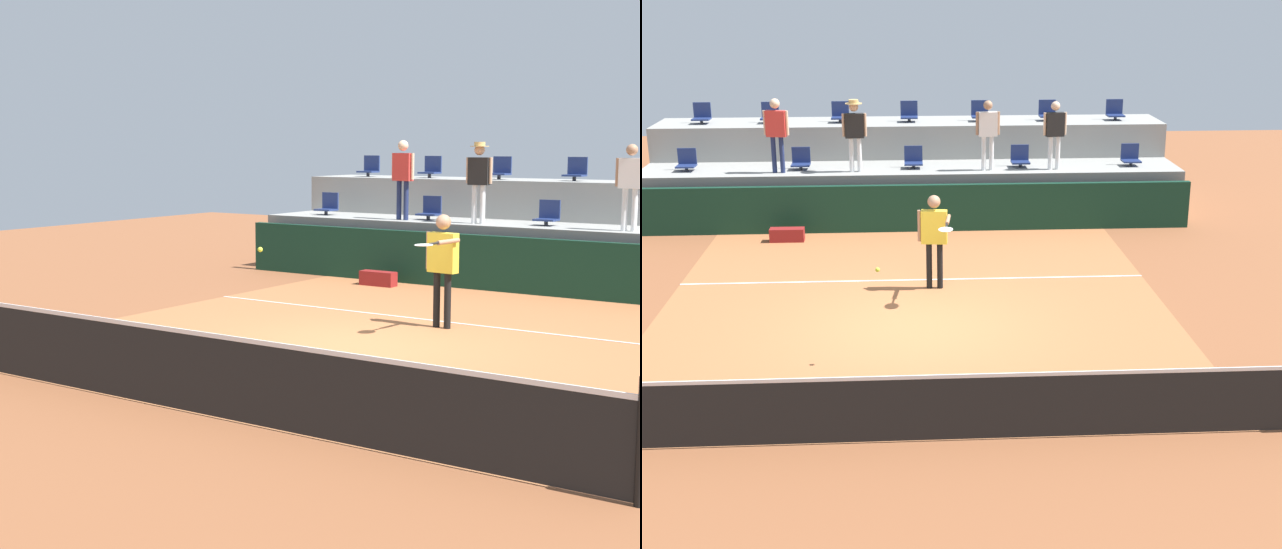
# 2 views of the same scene
# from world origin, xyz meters

# --- Properties ---
(ground_plane) EXTENTS (40.00, 40.00, 0.00)m
(ground_plane) POSITION_xyz_m (0.00, 0.00, 0.00)
(ground_plane) COLOR brown
(court_inner_paint) EXTENTS (9.00, 10.00, 0.01)m
(court_inner_paint) POSITION_xyz_m (0.00, 1.00, 0.00)
(court_inner_paint) COLOR #A36038
(court_inner_paint) RESTS_ON ground_plane
(court_service_line) EXTENTS (9.00, 0.06, 0.00)m
(court_service_line) POSITION_xyz_m (0.00, 2.40, 0.01)
(court_service_line) COLOR silver
(court_service_line) RESTS_ON ground_plane
(tennis_net) EXTENTS (10.48, 0.08, 1.07)m
(tennis_net) POSITION_xyz_m (0.00, -4.00, 0.50)
(tennis_net) COLOR black
(tennis_net) RESTS_ON ground_plane
(sponsor_backboard) EXTENTS (13.00, 0.16, 1.10)m
(sponsor_backboard) POSITION_xyz_m (0.00, 6.00, 0.55)
(sponsor_backboard) COLOR #0F3323
(sponsor_backboard) RESTS_ON ground_plane
(seating_tier_lower) EXTENTS (13.00, 1.80, 1.25)m
(seating_tier_lower) POSITION_xyz_m (0.00, 7.30, 0.62)
(seating_tier_lower) COLOR gray
(seating_tier_lower) RESTS_ON ground_plane
(seating_tier_upper) EXTENTS (13.00, 1.80, 2.10)m
(seating_tier_upper) POSITION_xyz_m (0.00, 9.10, 1.05)
(seating_tier_upper) COLOR gray
(seating_tier_upper) RESTS_ON ground_plane
(stadium_chair_lower_far_left) EXTENTS (0.44, 0.40, 0.52)m
(stadium_chair_lower_far_left) POSITION_xyz_m (-5.35, 7.23, 1.46)
(stadium_chair_lower_far_left) COLOR #2D2D33
(stadium_chair_lower_far_left) RESTS_ON seating_tier_lower
(stadium_chair_lower_left) EXTENTS (0.44, 0.40, 0.52)m
(stadium_chair_lower_left) POSITION_xyz_m (-2.65, 7.23, 1.46)
(stadium_chair_lower_left) COLOR #2D2D33
(stadium_chair_lower_left) RESTS_ON seating_tier_lower
(stadium_chair_lower_center) EXTENTS (0.44, 0.40, 0.52)m
(stadium_chair_lower_center) POSITION_xyz_m (0.05, 7.23, 1.46)
(stadium_chair_lower_center) COLOR #2D2D33
(stadium_chair_lower_center) RESTS_ON seating_tier_lower
(stadium_chair_lower_right) EXTENTS (0.44, 0.40, 0.52)m
(stadium_chair_lower_right) POSITION_xyz_m (2.64, 7.23, 1.46)
(stadium_chair_lower_right) COLOR #2D2D33
(stadium_chair_lower_right) RESTS_ON seating_tier_lower
(stadium_chair_lower_far_right) EXTENTS (0.44, 0.40, 0.52)m
(stadium_chair_lower_far_right) POSITION_xyz_m (5.37, 7.23, 1.46)
(stadium_chair_lower_far_right) COLOR #2D2D33
(stadium_chair_lower_far_right) RESTS_ON seating_tier_lower
(stadium_chair_upper_far_left) EXTENTS (0.44, 0.40, 0.52)m
(stadium_chair_upper_far_left) POSITION_xyz_m (-5.31, 9.03, 2.31)
(stadium_chair_upper_far_left) COLOR #2D2D33
(stadium_chair_upper_far_left) RESTS_ON seating_tier_upper
(stadium_chair_upper_left) EXTENTS (0.44, 0.40, 0.52)m
(stadium_chair_upper_left) POSITION_xyz_m (-3.59, 9.03, 2.31)
(stadium_chair_upper_left) COLOR #2D2D33
(stadium_chair_upper_left) RESTS_ON seating_tier_upper
(stadium_chair_upper_mid_left) EXTENTS (0.44, 0.40, 0.52)m
(stadium_chair_upper_mid_left) POSITION_xyz_m (-1.80, 9.03, 2.31)
(stadium_chair_upper_mid_left) COLOR #2D2D33
(stadium_chair_upper_mid_left) RESTS_ON seating_tier_upper
(stadium_chair_upper_center) EXTENTS (0.44, 0.40, 0.52)m
(stadium_chair_upper_center) POSITION_xyz_m (-0.04, 9.03, 2.31)
(stadium_chair_upper_center) COLOR #2D2D33
(stadium_chair_upper_center) RESTS_ON seating_tier_upper
(stadium_chair_upper_mid_right) EXTENTS (0.44, 0.40, 0.52)m
(stadium_chair_upper_mid_right) POSITION_xyz_m (1.80, 9.03, 2.31)
(stadium_chair_upper_mid_right) COLOR #2D2D33
(stadium_chair_upper_mid_right) RESTS_ON seating_tier_upper
(stadium_chair_upper_right) EXTENTS (0.44, 0.40, 0.52)m
(stadium_chair_upper_right) POSITION_xyz_m (3.56, 9.03, 2.31)
(stadium_chair_upper_right) COLOR #2D2D33
(stadium_chair_upper_right) RESTS_ON seating_tier_upper
(stadium_chair_upper_far_right) EXTENTS (0.44, 0.40, 0.52)m
(stadium_chair_upper_far_right) POSITION_xyz_m (5.34, 9.03, 2.31)
(stadium_chair_upper_far_right) COLOR #2D2D33
(stadium_chair_upper_far_right) RESTS_ON seating_tier_upper
(tennis_player) EXTENTS (0.63, 1.27, 1.81)m
(tennis_player) POSITION_xyz_m (0.39, 1.89, 1.12)
(tennis_player) COLOR black
(tennis_player) RESTS_ON ground_plane
(spectator_in_grey) EXTENTS (0.61, 0.26, 1.73)m
(spectator_in_grey) POSITION_xyz_m (-3.13, 6.85, 2.30)
(spectator_in_grey) COLOR navy
(spectator_in_grey) RESTS_ON seating_tier_lower
(spectator_with_hat) EXTENTS (0.58, 0.41, 1.69)m
(spectator_with_hat) POSITION_xyz_m (-1.32, 6.85, 2.28)
(spectator_with_hat) COLOR white
(spectator_with_hat) RESTS_ON seating_tier_lower
(spectator_in_white) EXTENTS (0.58, 0.24, 1.65)m
(spectator_in_white) POSITION_xyz_m (1.81, 6.85, 2.24)
(spectator_in_white) COLOR white
(spectator_in_white) RESTS_ON seating_tier_lower
(spectator_leaning_on_rail) EXTENTS (0.57, 0.24, 1.62)m
(spectator_leaning_on_rail) POSITION_xyz_m (3.41, 6.85, 2.22)
(spectator_leaning_on_rail) COLOR white
(spectator_leaning_on_rail) RESTS_ON seating_tier_lower
(tennis_ball) EXTENTS (0.07, 0.07, 0.07)m
(tennis_ball) POSITION_xyz_m (-0.55, -1.54, 1.50)
(tennis_ball) COLOR #CCE033
(equipment_bag) EXTENTS (0.76, 0.28, 0.30)m
(equipment_bag) POSITION_xyz_m (-2.82, 5.31, 0.15)
(equipment_bag) COLOR maroon
(equipment_bag) RESTS_ON ground_plane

